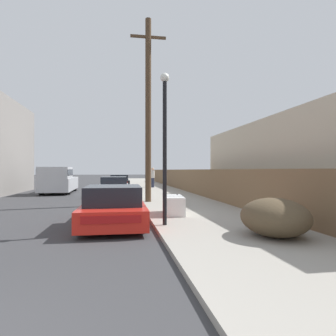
{
  "coord_description": "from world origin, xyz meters",
  "views": [
    {
      "loc": [
        2.16,
        -2.18,
        1.71
      ],
      "look_at": [
        4.67,
        12.83,
        1.81
      ],
      "focal_mm": 32.0,
      "sensor_mm": 36.0,
      "label": 1
    }
  ],
  "objects_px": {
    "pickup_truck": "(58,180)",
    "utility_pole": "(148,108)",
    "street_lamp": "(165,136)",
    "pedestrian": "(153,177)",
    "discarded_fridge": "(174,205)",
    "brush_pile": "(275,217)",
    "car_parked_far": "(119,182)",
    "car_parked_mid": "(114,187)",
    "parked_sports_car_red": "(114,207)"
  },
  "relations": [
    {
      "from": "parked_sports_car_red",
      "to": "utility_pole",
      "type": "distance_m",
      "value": 7.22
    },
    {
      "from": "car_parked_mid",
      "to": "pickup_truck",
      "type": "distance_m",
      "value": 4.96
    },
    {
      "from": "discarded_fridge",
      "to": "car_parked_mid",
      "type": "height_order",
      "value": "car_parked_mid"
    },
    {
      "from": "street_lamp",
      "to": "brush_pile",
      "type": "xyz_separation_m",
      "value": [
        2.37,
        -1.91,
        -2.12
      ]
    },
    {
      "from": "car_parked_far",
      "to": "utility_pole",
      "type": "bearing_deg",
      "value": -85.1
    },
    {
      "from": "car_parked_mid",
      "to": "pickup_truck",
      "type": "bearing_deg",
      "value": 144.75
    },
    {
      "from": "utility_pole",
      "to": "car_parked_far",
      "type": "bearing_deg",
      "value": 95.73
    },
    {
      "from": "car_parked_mid",
      "to": "pedestrian",
      "type": "relative_size",
      "value": 2.49
    },
    {
      "from": "parked_sports_car_red",
      "to": "street_lamp",
      "type": "relative_size",
      "value": 1.0
    },
    {
      "from": "parked_sports_car_red",
      "to": "discarded_fridge",
      "type": "bearing_deg",
      "value": 30.16
    },
    {
      "from": "discarded_fridge",
      "to": "car_parked_mid",
      "type": "bearing_deg",
      "value": 108.54
    },
    {
      "from": "pickup_truck",
      "to": "parked_sports_car_red",
      "type": "bearing_deg",
      "value": 106.06
    },
    {
      "from": "car_parked_far",
      "to": "pickup_truck",
      "type": "relative_size",
      "value": 0.77
    },
    {
      "from": "street_lamp",
      "to": "pedestrian",
      "type": "bearing_deg",
      "value": 84.48
    },
    {
      "from": "parked_sports_car_red",
      "to": "brush_pile",
      "type": "height_order",
      "value": "parked_sports_car_red"
    },
    {
      "from": "car_parked_mid",
      "to": "brush_pile",
      "type": "xyz_separation_m",
      "value": [
        3.98,
        -13.49,
        -0.02
      ]
    },
    {
      "from": "pickup_truck",
      "to": "street_lamp",
      "type": "bearing_deg",
      "value": 110.26
    },
    {
      "from": "utility_pole",
      "to": "street_lamp",
      "type": "relative_size",
      "value": 2.09
    },
    {
      "from": "pickup_truck",
      "to": "pedestrian",
      "type": "xyz_separation_m",
      "value": [
        7.47,
        4.25,
        0.1
      ]
    },
    {
      "from": "discarded_fridge",
      "to": "pickup_truck",
      "type": "distance_m",
      "value": 13.84
    },
    {
      "from": "street_lamp",
      "to": "brush_pile",
      "type": "bearing_deg",
      "value": -38.88
    },
    {
      "from": "parked_sports_car_red",
      "to": "brush_pile",
      "type": "relative_size",
      "value": 2.33
    },
    {
      "from": "car_parked_mid",
      "to": "car_parked_far",
      "type": "distance_m",
      "value": 8.93
    },
    {
      "from": "pickup_truck",
      "to": "pedestrian",
      "type": "relative_size",
      "value": 3.3
    },
    {
      "from": "street_lamp",
      "to": "discarded_fridge",
      "type": "bearing_deg",
      "value": 72.67
    },
    {
      "from": "parked_sports_car_red",
      "to": "car_parked_far",
      "type": "distance_m",
      "value": 19.6
    },
    {
      "from": "parked_sports_car_red",
      "to": "pickup_truck",
      "type": "distance_m",
      "value": 14.14
    },
    {
      "from": "pedestrian",
      "to": "parked_sports_car_red",
      "type": "bearing_deg",
      "value": -100.44
    },
    {
      "from": "car_parked_mid",
      "to": "pedestrian",
      "type": "xyz_separation_m",
      "value": [
        3.41,
        7.08,
        0.45
      ]
    },
    {
      "from": "car_parked_far",
      "to": "brush_pile",
      "type": "distance_m",
      "value": 22.7
    },
    {
      "from": "car_parked_far",
      "to": "utility_pole",
      "type": "xyz_separation_m",
      "value": [
        1.41,
        -14.04,
        4.26
      ]
    },
    {
      "from": "utility_pole",
      "to": "pedestrian",
      "type": "distance_m",
      "value": 12.87
    },
    {
      "from": "discarded_fridge",
      "to": "street_lamp",
      "type": "distance_m",
      "value": 3.14
    },
    {
      "from": "discarded_fridge",
      "to": "parked_sports_car_red",
      "type": "distance_m",
      "value": 2.43
    },
    {
      "from": "car_parked_far",
      "to": "pedestrian",
      "type": "height_order",
      "value": "pedestrian"
    },
    {
      "from": "utility_pole",
      "to": "brush_pile",
      "type": "relative_size",
      "value": 4.85
    },
    {
      "from": "brush_pile",
      "to": "utility_pole",
      "type": "bearing_deg",
      "value": 104.78
    },
    {
      "from": "discarded_fridge",
      "to": "utility_pole",
      "type": "height_order",
      "value": "utility_pole"
    },
    {
      "from": "parked_sports_car_red",
      "to": "street_lamp",
      "type": "distance_m",
      "value": 2.75
    },
    {
      "from": "discarded_fridge",
      "to": "utility_pole",
      "type": "xyz_separation_m",
      "value": [
        -0.49,
        4.37,
        4.41
      ]
    },
    {
      "from": "car_parked_far",
      "to": "parked_sports_car_red",
      "type": "bearing_deg",
      "value": -91.48
    },
    {
      "from": "utility_pole",
      "to": "pedestrian",
      "type": "xyz_separation_m",
      "value": [
        1.64,
        12.19,
        -3.81
      ]
    },
    {
      "from": "car_parked_far",
      "to": "pedestrian",
      "type": "relative_size",
      "value": 2.53
    },
    {
      "from": "parked_sports_car_red",
      "to": "pickup_truck",
      "type": "xyz_separation_m",
      "value": [
        -4.2,
        13.5,
        0.39
      ]
    },
    {
      "from": "pickup_truck",
      "to": "utility_pole",
      "type": "bearing_deg",
      "value": 125.08
    },
    {
      "from": "brush_pile",
      "to": "discarded_fridge",
      "type": "bearing_deg",
      "value": 113.27
    },
    {
      "from": "parked_sports_car_red",
      "to": "pedestrian",
      "type": "distance_m",
      "value": 18.06
    },
    {
      "from": "car_parked_far",
      "to": "pedestrian",
      "type": "distance_m",
      "value": 3.59
    },
    {
      "from": "brush_pile",
      "to": "car_parked_far",
      "type": "bearing_deg",
      "value": 99.17
    },
    {
      "from": "brush_pile",
      "to": "pedestrian",
      "type": "height_order",
      "value": "pedestrian"
    }
  ]
}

